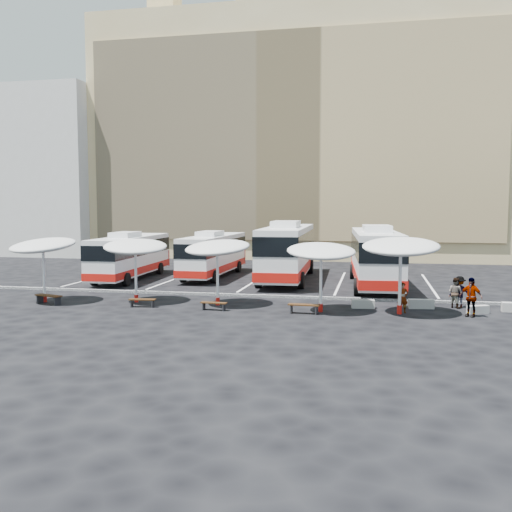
% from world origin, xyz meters
% --- Properties ---
extents(ground, '(120.00, 120.00, 0.00)m').
position_xyz_m(ground, '(0.00, 0.00, 0.00)').
color(ground, black).
rests_on(ground, ground).
extents(sandstone_building, '(42.00, 18.25, 29.60)m').
position_xyz_m(sandstone_building, '(0.00, 31.87, 12.63)').
color(sandstone_building, tan).
rests_on(sandstone_building, ground).
extents(apartment_block, '(14.00, 14.00, 18.00)m').
position_xyz_m(apartment_block, '(-28.00, 28.00, 9.00)').
color(apartment_block, silver).
rests_on(apartment_block, ground).
extents(curb_divider, '(34.00, 0.25, 0.15)m').
position_xyz_m(curb_divider, '(0.00, 0.50, 0.07)').
color(curb_divider, black).
rests_on(curb_divider, ground).
extents(bay_lines, '(24.15, 12.00, 0.01)m').
position_xyz_m(bay_lines, '(0.00, 8.00, 0.01)').
color(bay_lines, white).
rests_on(bay_lines, ground).
extents(bus_0, '(2.91, 11.10, 3.49)m').
position_xyz_m(bus_0, '(-9.16, 6.76, 1.78)').
color(bus_0, white).
rests_on(bus_0, ground).
extents(bus_1, '(2.68, 11.03, 3.49)m').
position_xyz_m(bus_1, '(-3.63, 9.46, 1.78)').
color(bus_1, white).
rests_on(bus_1, ground).
extents(bus_2, '(3.54, 13.64, 4.30)m').
position_xyz_m(bus_2, '(2.13, 8.79, 2.20)').
color(bus_2, white).
rests_on(bus_2, ground).
extents(bus_3, '(3.68, 13.12, 4.11)m').
position_xyz_m(bus_3, '(8.36, 6.62, 2.10)').
color(bus_3, white).
rests_on(bus_3, ground).
extents(sunshade_0, '(4.32, 4.36, 3.71)m').
position_xyz_m(sunshade_0, '(-9.65, -3.64, 3.15)').
color(sunshade_0, white).
rests_on(sunshade_0, ground).
extents(sunshade_1, '(4.52, 4.55, 3.63)m').
position_xyz_m(sunshade_1, '(-4.66, -2.59, 3.09)').
color(sunshade_1, white).
rests_on(sunshade_1, ground).
extents(sunshade_2, '(4.38, 4.41, 3.65)m').
position_xyz_m(sunshade_2, '(0.05, -2.59, 3.10)').
color(sunshade_2, white).
rests_on(sunshade_2, ground).
extents(sunshade_3, '(4.20, 4.24, 3.61)m').
position_xyz_m(sunshade_3, '(5.68, -3.44, 3.07)').
color(sunshade_3, white).
rests_on(sunshade_3, ground).
extents(sunshade_4, '(4.10, 4.14, 3.93)m').
position_xyz_m(sunshade_4, '(9.56, -3.25, 3.34)').
color(sunshade_4, white).
rests_on(sunshade_4, ground).
extents(wood_bench_0, '(1.74, 0.92, 0.51)m').
position_xyz_m(wood_bench_0, '(-9.04, -4.25, 0.39)').
color(wood_bench_0, black).
rests_on(wood_bench_0, ground).
extents(wood_bench_1, '(1.45, 0.55, 0.43)m').
position_xyz_m(wood_bench_1, '(-3.69, -4.02, 0.33)').
color(wood_bench_1, black).
rests_on(wood_bench_1, ground).
extents(wood_bench_2, '(1.38, 0.45, 0.42)m').
position_xyz_m(wood_bench_2, '(0.28, -4.15, 0.32)').
color(wood_bench_2, black).
rests_on(wood_bench_2, ground).
extents(wood_bench_3, '(1.59, 0.51, 0.48)m').
position_xyz_m(wood_bench_3, '(4.92, -4.15, 0.37)').
color(wood_bench_3, black).
rests_on(wood_bench_3, ground).
extents(conc_bench_0, '(1.22, 0.54, 0.44)m').
position_xyz_m(conc_bench_0, '(7.76, -1.97, 0.22)').
color(conc_bench_0, '#969690').
rests_on(conc_bench_0, ground).
extents(conc_bench_1, '(1.32, 0.57, 0.48)m').
position_xyz_m(conc_bench_1, '(10.74, -1.45, 0.24)').
color(conc_bench_1, '#969690').
rests_on(conc_bench_1, ground).
extents(conc_bench_2, '(1.12, 0.77, 0.40)m').
position_xyz_m(conc_bench_2, '(13.39, -2.32, 0.20)').
color(conc_bench_2, '#969690').
rests_on(conc_bench_2, ground).
extents(passenger_0, '(0.63, 0.48, 1.53)m').
position_xyz_m(passenger_0, '(9.73, -2.90, 0.76)').
color(passenger_0, black).
rests_on(passenger_0, ground).
extents(passenger_1, '(0.98, 0.98, 1.60)m').
position_xyz_m(passenger_1, '(12.52, -0.89, 0.80)').
color(passenger_1, black).
rests_on(passenger_1, ground).
extents(passenger_2, '(1.20, 0.99, 1.92)m').
position_xyz_m(passenger_2, '(12.89, -3.26, 0.96)').
color(passenger_2, black).
rests_on(passenger_2, ground).
extents(passenger_3, '(1.11, 0.69, 1.66)m').
position_xyz_m(passenger_3, '(12.72, -0.75, 0.83)').
color(passenger_3, black).
rests_on(passenger_3, ground).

